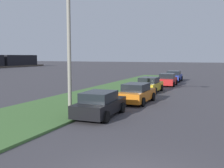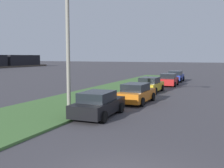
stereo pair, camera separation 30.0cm
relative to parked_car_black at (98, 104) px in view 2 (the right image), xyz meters
name	(u,v)px [view 2 (the right image)]	position (x,y,z in m)	size (l,w,h in m)	color
grass_median	(69,103)	(2.62, 3.74, -0.66)	(60.00, 6.00, 0.12)	#477238
parked_car_black	(98,104)	(0.00, 0.00, 0.00)	(4.37, 2.16, 1.47)	black
parked_car_orange	(136,93)	(5.22, -0.56, 0.00)	(4.33, 2.07, 1.47)	orange
parked_car_yellow	(150,85)	(11.24, 0.07, 0.00)	(4.30, 2.02, 1.47)	gold
parked_car_red	(169,80)	(17.66, -0.42, 0.00)	(4.38, 2.17, 1.47)	red
parked_car_blue	(176,76)	(23.48, -0.18, 0.00)	(4.35, 2.11, 1.47)	#23389E
streetlight	(73,42)	(0.63, 2.03, 3.67)	(0.91, 2.84, 7.50)	gray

